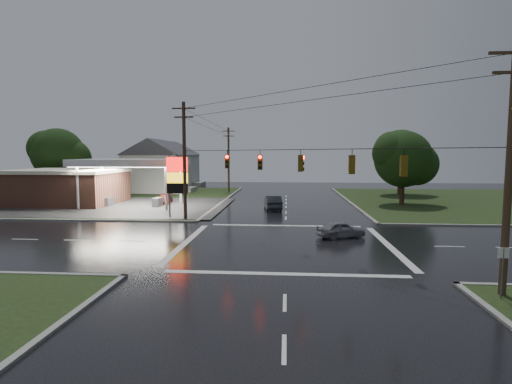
# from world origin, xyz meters

# --- Properties ---
(ground) EXTENTS (120.00, 120.00, 0.00)m
(ground) POSITION_xyz_m (0.00, 0.00, 0.00)
(ground) COLOR black
(ground) RESTS_ON ground
(grass_nw) EXTENTS (36.00, 36.00, 0.08)m
(grass_nw) POSITION_xyz_m (-26.00, 26.00, 0.04)
(grass_nw) COLOR black
(grass_nw) RESTS_ON ground
(grass_ne) EXTENTS (36.00, 36.00, 0.08)m
(grass_ne) POSITION_xyz_m (26.00, 26.00, 0.04)
(grass_ne) COLOR black
(grass_ne) RESTS_ON ground
(gas_station) EXTENTS (26.20, 18.00, 5.60)m
(gas_station) POSITION_xyz_m (-25.68, 19.70, 2.55)
(gas_station) COLOR #2D2D2D
(gas_station) RESTS_ON ground
(pylon_sign) EXTENTS (2.00, 0.35, 6.00)m
(pylon_sign) POSITION_xyz_m (-10.50, 10.50, 4.01)
(pylon_sign) COLOR #59595E
(pylon_sign) RESTS_ON ground
(utility_pole_nw) EXTENTS (2.20, 0.32, 11.00)m
(utility_pole_nw) POSITION_xyz_m (-9.50, 9.50, 5.72)
(utility_pole_nw) COLOR #382619
(utility_pole_nw) RESTS_ON ground
(utility_pole_se) EXTENTS (2.20, 0.32, 11.00)m
(utility_pole_se) POSITION_xyz_m (9.50, -9.50, 5.72)
(utility_pole_se) COLOR #382619
(utility_pole_se) RESTS_ON ground
(utility_pole_n) EXTENTS (2.20, 0.32, 10.50)m
(utility_pole_n) POSITION_xyz_m (-9.50, 38.00, 5.47)
(utility_pole_n) COLOR #382619
(utility_pole_n) RESTS_ON ground
(traffic_signals) EXTENTS (26.87, 26.87, 1.47)m
(traffic_signals) POSITION_xyz_m (0.02, -0.02, 6.48)
(traffic_signals) COLOR black
(traffic_signals) RESTS_ON ground
(house_near) EXTENTS (11.05, 8.48, 8.60)m
(house_near) POSITION_xyz_m (-20.95, 36.00, 4.41)
(house_near) COLOR silver
(house_near) RESTS_ON ground
(house_far) EXTENTS (11.05, 8.48, 8.60)m
(house_far) POSITION_xyz_m (-21.95, 48.00, 4.41)
(house_far) COLOR silver
(house_far) RESTS_ON ground
(tree_nw_behind) EXTENTS (8.93, 7.60, 10.00)m
(tree_nw_behind) POSITION_xyz_m (-33.84, 29.99, 6.18)
(tree_nw_behind) COLOR black
(tree_nw_behind) RESTS_ON ground
(tree_ne_near) EXTENTS (7.99, 6.80, 8.98)m
(tree_ne_near) POSITION_xyz_m (14.14, 21.99, 5.56)
(tree_ne_near) COLOR black
(tree_ne_near) RESTS_ON ground
(tree_ne_far) EXTENTS (8.46, 7.20, 9.80)m
(tree_ne_far) POSITION_xyz_m (17.15, 33.99, 6.18)
(tree_ne_far) COLOR black
(tree_ne_far) RESTS_ON ground
(car_north) EXTENTS (2.33, 4.97, 1.58)m
(car_north) POSITION_xyz_m (-1.49, 17.04, 0.79)
(car_north) COLOR #212529
(car_north) RESTS_ON ground
(car_crossing) EXTENTS (3.90, 2.64, 1.23)m
(car_crossing) POSITION_xyz_m (4.12, 2.44, 0.62)
(car_crossing) COLOR gray
(car_crossing) RESTS_ON ground
(car_pump) EXTENTS (2.13, 4.24, 1.18)m
(car_pump) POSITION_xyz_m (-15.09, 20.88, 0.59)
(car_pump) COLOR #4D1711
(car_pump) RESTS_ON ground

